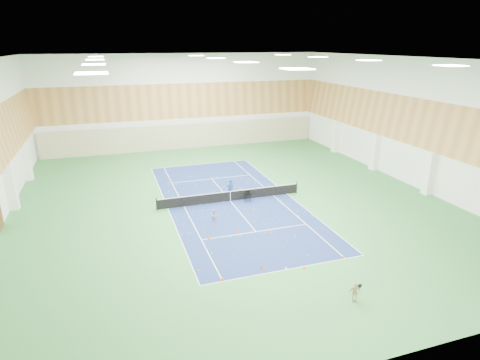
% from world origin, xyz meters
% --- Properties ---
extents(ground, '(40.00, 40.00, 0.00)m').
position_xyz_m(ground, '(0.00, 0.00, 0.00)').
color(ground, '#317338').
rests_on(ground, ground).
extents(room_shell, '(36.00, 40.00, 12.00)m').
position_xyz_m(room_shell, '(0.00, 0.00, 6.00)').
color(room_shell, white).
rests_on(room_shell, ground).
extents(wood_cladding, '(36.00, 40.00, 8.00)m').
position_xyz_m(wood_cladding, '(0.00, 0.00, 8.00)').
color(wood_cladding, '#C58649').
rests_on(wood_cladding, room_shell).
extents(ceiling_light_grid, '(21.40, 25.40, 0.06)m').
position_xyz_m(ceiling_light_grid, '(0.00, 0.00, 11.92)').
color(ceiling_light_grid, white).
rests_on(ceiling_light_grid, room_shell).
extents(court_surface, '(10.97, 23.77, 0.01)m').
position_xyz_m(court_surface, '(0.00, 0.00, 0.01)').
color(court_surface, navy).
rests_on(court_surface, ground).
extents(tennis_balls_scatter, '(10.57, 22.77, 0.07)m').
position_xyz_m(tennis_balls_scatter, '(0.00, 0.00, 0.05)').
color(tennis_balls_scatter, '#C6DC25').
rests_on(tennis_balls_scatter, ground).
extents(tennis_net, '(12.80, 0.10, 1.10)m').
position_xyz_m(tennis_net, '(0.00, 0.00, 0.55)').
color(tennis_net, black).
rests_on(tennis_net, ground).
extents(back_curtain, '(35.40, 0.16, 3.20)m').
position_xyz_m(back_curtain, '(0.00, 19.75, 1.60)').
color(back_curtain, '#C6B793').
rests_on(back_curtain, ground).
extents(coach, '(0.78, 0.64, 1.85)m').
position_xyz_m(coach, '(0.18, 0.60, 0.92)').
color(coach, navy).
rests_on(coach, ground).
extents(child_court, '(0.50, 0.40, 0.97)m').
position_xyz_m(child_court, '(-2.44, -3.61, 0.48)').
color(child_court, '#9D9CA5').
rests_on(child_court, ground).
extents(child_apron, '(0.70, 0.40, 1.12)m').
position_xyz_m(child_apron, '(2.09, -15.89, 0.56)').
color(child_apron, tan).
rests_on(child_apron, ground).
extents(ball_cart, '(0.61, 0.61, 0.94)m').
position_xyz_m(ball_cart, '(1.39, -0.60, 0.47)').
color(ball_cart, black).
rests_on(ball_cart, ground).
extents(cone_svc_a, '(0.23, 0.23, 0.25)m').
position_xyz_m(cone_svc_a, '(-3.56, -6.44, 0.13)').
color(cone_svc_a, '#ED520C').
rests_on(cone_svc_a, ground).
extents(cone_svc_b, '(0.22, 0.22, 0.24)m').
position_xyz_m(cone_svc_b, '(-1.16, -5.87, 0.12)').
color(cone_svc_b, '#F3590C').
rests_on(cone_svc_b, ground).
extents(cone_svc_c, '(0.22, 0.22, 0.24)m').
position_xyz_m(cone_svc_c, '(0.95, -6.92, 0.12)').
color(cone_svc_c, orange).
rests_on(cone_svc_c, ground).
extents(cone_svc_d, '(0.19, 0.19, 0.21)m').
position_xyz_m(cone_svc_d, '(2.97, -6.63, 0.11)').
color(cone_svc_d, '#EB510C').
rests_on(cone_svc_d, ground).
extents(cone_base_a, '(0.20, 0.20, 0.22)m').
position_xyz_m(cone_base_a, '(-4.12, -11.77, 0.11)').
color(cone_base_a, '#ED4B0C').
rests_on(cone_base_a, ground).
extents(cone_base_b, '(0.21, 0.21, 0.24)m').
position_xyz_m(cone_base_b, '(-1.46, -11.31, 0.12)').
color(cone_base_b, '#EA3B0C').
rests_on(cone_base_b, ground).
extents(cone_base_c, '(0.18, 0.18, 0.20)m').
position_xyz_m(cone_base_c, '(1.02, -12.13, 0.10)').
color(cone_base_c, '#FF4C0D').
rests_on(cone_base_c, ground).
extents(cone_base_d, '(0.19, 0.19, 0.20)m').
position_xyz_m(cone_base_d, '(4.08, -11.70, 0.10)').
color(cone_base_d, '#F55C0C').
rests_on(cone_base_d, ground).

